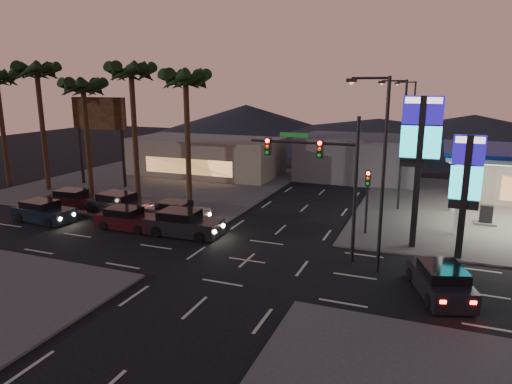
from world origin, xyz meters
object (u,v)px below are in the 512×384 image
at_px(car_lane_a_mid, 127,219).
at_px(car_lane_a_rear, 43,212).
at_px(car_lane_b_mid, 120,205).
at_px(suv_station, 440,281).
at_px(pylon_sign_tall, 420,142).
at_px(car_lane_a_front, 183,224).
at_px(pylon_sign_short, 466,178).
at_px(traffic_signal_mast, 324,167).
at_px(car_lane_b_rear, 74,199).
at_px(car_lane_b_front, 177,213).

relative_size(car_lane_a_mid, car_lane_a_rear, 0.95).
bearing_deg(car_lane_b_mid, suv_station, -14.59).
bearing_deg(pylon_sign_tall, car_lane_a_rear, -171.24).
distance_m(car_lane_a_front, suv_station, 15.95).
distance_m(car_lane_a_rear, suv_station, 26.67).
relative_size(car_lane_a_mid, car_lane_b_mid, 0.88).
xyz_separation_m(car_lane_a_mid, suv_station, (19.88, -3.14, 0.03)).
distance_m(pylon_sign_short, suv_station, 6.60).
xyz_separation_m(traffic_signal_mast, car_lane_b_rear, (-21.02, 3.50, -4.56)).
height_order(car_lane_a_mid, car_lane_a_rear, car_lane_a_rear).
bearing_deg(car_lane_b_mid, car_lane_a_mid, -45.11).
relative_size(car_lane_b_mid, suv_station, 1.04).
bearing_deg(car_lane_a_mid, pylon_sign_short, 5.64).
bearing_deg(traffic_signal_mast, pylon_sign_tall, 36.52).
height_order(car_lane_b_front, car_lane_b_rear, car_lane_b_front).
bearing_deg(traffic_signal_mast, suv_station, -23.23).
bearing_deg(traffic_signal_mast, car_lane_a_front, 176.08).
bearing_deg(pylon_sign_short, car_lane_a_mid, -174.36).
distance_m(pylon_sign_short, car_lane_a_front, 17.13).
bearing_deg(car_lane_b_rear, car_lane_b_mid, -3.65).
distance_m(traffic_signal_mast, car_lane_b_front, 12.52).
bearing_deg(car_lane_a_mid, car_lane_b_rear, 157.66).
bearing_deg(car_lane_a_mid, car_lane_b_front, 48.23).
relative_size(pylon_sign_tall, car_lane_b_rear, 1.98).
xyz_separation_m(car_lane_a_front, car_lane_b_front, (-1.92, 2.46, -0.08)).
xyz_separation_m(pylon_sign_tall, pylon_sign_short, (2.50, -1.00, -1.74)).
height_order(pylon_sign_short, car_lane_a_mid, pylon_sign_short).
relative_size(traffic_signal_mast, car_lane_b_front, 1.76).
bearing_deg(car_lane_a_front, car_lane_b_front, 127.99).
relative_size(pylon_sign_tall, car_lane_a_mid, 2.00).
xyz_separation_m(traffic_signal_mast, suv_station, (6.27, -2.69, -4.52)).
bearing_deg(pylon_sign_short, traffic_signal_mast, -160.87).
bearing_deg(car_lane_a_front, traffic_signal_mast, -3.92).
relative_size(pylon_sign_short, car_lane_a_rear, 1.48).
height_order(car_lane_a_front, car_lane_b_rear, car_lane_a_front).
relative_size(car_lane_b_rear, suv_station, 0.92).
distance_m(pylon_sign_short, car_lane_a_rear, 27.97).
relative_size(car_lane_a_mid, suv_station, 0.91).
distance_m(pylon_sign_tall, traffic_signal_mast, 6.02).
bearing_deg(pylon_sign_short, car_lane_b_mid, 178.33).
xyz_separation_m(car_lane_a_front, suv_station, (15.60, -3.33, -0.05)).
relative_size(pylon_sign_short, car_lane_b_rear, 1.54).
bearing_deg(traffic_signal_mast, car_lane_a_mid, 178.10).
bearing_deg(car_lane_b_front, traffic_signal_mast, -15.39).
xyz_separation_m(car_lane_a_front, car_lane_a_rear, (-10.96, -0.99, -0.06)).
height_order(pylon_sign_tall, suv_station, pylon_sign_tall).
height_order(pylon_sign_tall, car_lane_b_front, pylon_sign_tall).
xyz_separation_m(pylon_sign_short, car_lane_b_rear, (-28.26, 0.98, -3.98)).
xyz_separation_m(car_lane_b_front, suv_station, (17.52, -5.79, 0.03)).
height_order(pylon_sign_short, car_lane_a_front, pylon_sign_short).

